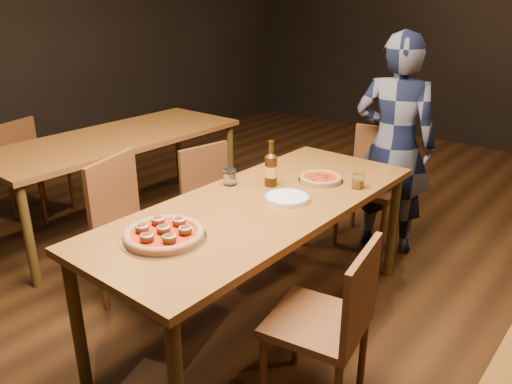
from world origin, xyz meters
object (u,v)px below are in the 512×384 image
Objects in this scene: table_main at (262,214)px; chair_main_sw at (221,205)px; chair_main_nw at (145,231)px; amber_glass at (358,181)px; table_left at (116,145)px; pizza_margherita at (321,178)px; chair_main_e at (317,321)px; pizza_meatball at (164,234)px; diner at (394,146)px; beer_bottle at (271,170)px; chair_end at (370,187)px; chair_nbr_left at (38,167)px; plate_stack at (287,198)px; water_glass at (230,177)px.

table_main is 0.81m from chair_main_sw.
chair_main_nw is 11.07× the size of amber_glass.
table_left is 2.37× the size of chair_main_sw.
amber_glass is at bearing 9.59° from pizza_margherita.
chair_main_e reaches higher than pizza_meatball.
pizza_margherita is 0.17× the size of diner.
chair_main_nw is at bearing -138.60° from beer_bottle.
pizza_meatball is 1.48× the size of beer_bottle.
beer_bottle reaches higher than chair_end.
chair_main_e is at bearing -108.76° from chair_main_nw.
chair_main_nw is at bearing -169.74° from chair_main_sw.
chair_main_e is at bearing -38.27° from beer_bottle.
beer_bottle is (2.30, 0.21, 0.43)m from chair_nbr_left.
beer_bottle is (-0.11, 0.22, 0.16)m from table_main.
chair_end is at bearing -78.86° from chair_nbr_left.
diner is at bearing 101.30° from amber_glass.
diner reaches higher than chair_end.
table_left is 5.22× the size of pizza_meatball.
pizza_meatball is at bearing -138.74° from chair_main_sw.
plate_stack is 2.56× the size of water_glass.
table_left is 1.42m from water_glass.
plate_stack is 0.39m from water_glass.
chair_main_sw is at bearing 159.96° from plate_stack.
plate_stack is 0.15× the size of diner.
table_left is at bearing 44.40° from chair_main_nw.
chair_main_sw is (-0.00, 0.65, -0.05)m from chair_main_nw.
diner is (-0.43, 1.63, 0.35)m from chair_main_e.
table_main is 0.48m from pizza_margherita.
chair_main_sw is 2.20× the size of pizza_meatball.
amber_glass is at bearing 59.69° from table_main.
pizza_margherita is at bearing -91.84° from chair_end.
table_main is 23.52× the size of amber_glass.
chair_main_e is 9.15× the size of water_glass.
beer_bottle is 3.04× the size of amber_glass.
chair_main_sw reaches higher than pizza_margherita.
chair_main_sw reaches higher than chair_nbr_left.
beer_bottle is (1.59, -0.08, 0.16)m from table_left.
chair_main_sw is 3.27× the size of beer_bottle.
chair_end is 3.40× the size of pizza_margherita.
chair_end reaches higher than table_main.
pizza_meatball is at bearing -71.45° from water_glass.
pizza_meatball reaches higher than pizza_margherita.
diner is at bearing 84.26° from pizza_meatball.
diner reaches higher than pizza_meatball.
pizza_margherita is (0.74, 0.09, 0.35)m from chair_main_sw.
plate_stack is (1.79, -0.20, 0.08)m from table_left.
chair_main_e is 1.03× the size of chair_nbr_left.
plate_stack is (0.75, -0.28, 0.34)m from chair_main_sw.
diner is (0.04, 1.22, 0.02)m from plate_stack.
amber_glass reaches higher than table_main.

